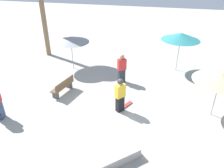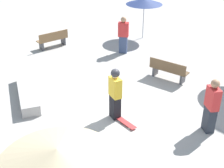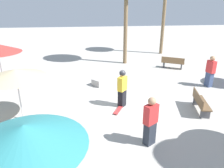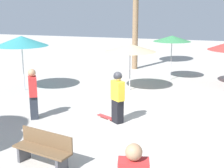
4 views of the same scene
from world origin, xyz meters
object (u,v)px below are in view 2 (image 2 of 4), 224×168
at_px(shade_umbrella_navy, 144,1).
at_px(shade_umbrella_tan, 57,157).
at_px(skater_main, 115,92).
at_px(bystander_far, 211,106).
at_px(bench_near, 53,39).
at_px(bystander_watching, 123,35).
at_px(skateboard, 126,123).
at_px(bench_far, 168,70).
at_px(concrete_ledge, 27,92).

xyz_separation_m(shade_umbrella_navy, shade_umbrella_tan, (12.12, 2.46, 0.01)).
bearing_deg(skater_main, bystander_far, 49.19).
distance_m(bench_near, bystander_watching, 3.67).
distance_m(skateboard, shade_umbrella_navy, 8.54).
relative_size(bench_near, shade_umbrella_tan, 0.67).
height_order(bench_near, shade_umbrella_navy, shade_umbrella_navy).
xyz_separation_m(bench_far, shade_umbrella_navy, (-4.35, -2.61, 1.59)).
height_order(skateboard, shade_umbrella_navy, shade_umbrella_navy).
relative_size(bench_near, bystander_far, 0.90).
relative_size(skater_main, shade_umbrella_tan, 0.74).
xyz_separation_m(concrete_ledge, bystander_watching, (-5.46, 1.60, 0.70)).
distance_m(bench_far, shade_umbrella_navy, 5.32).
height_order(bench_near, shade_umbrella_tan, shade_umbrella_tan).
bearing_deg(concrete_ledge, skateboard, 88.25).
distance_m(skater_main, bench_near, 7.10).
distance_m(skater_main, shade_umbrella_navy, 8.02).
height_order(bench_far, shade_umbrella_tan, shade_umbrella_tan).
bearing_deg(shade_umbrella_navy, skateboard, 15.55).
height_order(skater_main, shade_umbrella_navy, shade_umbrella_navy).
bearing_deg(skateboard, skater_main, -179.01).
height_order(skater_main, bystander_watching, bystander_watching).
height_order(skateboard, shade_umbrella_tan, shade_umbrella_tan).
bearing_deg(bystander_watching, skater_main, 95.67).
distance_m(shade_umbrella_navy, shade_umbrella_tan, 12.36).
relative_size(skater_main, bench_far, 1.08).
bearing_deg(shade_umbrella_navy, bystander_far, 32.83).
height_order(skater_main, skateboard, skater_main).
distance_m(skater_main, shade_umbrella_tan, 4.54).
bearing_deg(shade_umbrella_tan, bench_near, -145.16).
bearing_deg(bench_near, skater_main, -101.20).
relative_size(concrete_ledge, shade_umbrella_tan, 1.05).
height_order(concrete_ledge, bystander_watching, bystander_watching).
height_order(shade_umbrella_tan, bystander_watching, shade_umbrella_tan).
distance_m(skater_main, bystander_far, 2.99).
distance_m(shade_umbrella_tan, bystander_watching, 10.11).
xyz_separation_m(bench_near, bystander_watching, (-0.82, 3.54, 0.47)).
xyz_separation_m(concrete_ledge, bystander_far, (-0.64, 6.45, 0.69)).
xyz_separation_m(bench_far, bystander_far, (2.90, 2.06, 0.47)).
height_order(bench_near, bystander_watching, bystander_watching).
bearing_deg(skater_main, shade_umbrella_tan, -41.21).
bearing_deg(bystander_watching, bystander_far, 121.24).
relative_size(concrete_ledge, bench_far, 1.53).
bearing_deg(bystander_watching, concrete_ledge, 59.75).
xyz_separation_m(skateboard, concrete_ledge, (-0.12, -4.00, 0.14)).
bearing_deg(skateboard, bench_far, 111.08).
bearing_deg(bystander_far, concrete_ledge, -118.62).
relative_size(bench_far, shade_umbrella_tan, 0.69).
bearing_deg(shade_umbrella_navy, bench_far, 30.97).
bearing_deg(shade_umbrella_tan, skateboard, -176.80).
bearing_deg(shade_umbrella_navy, concrete_ledge, -12.67).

